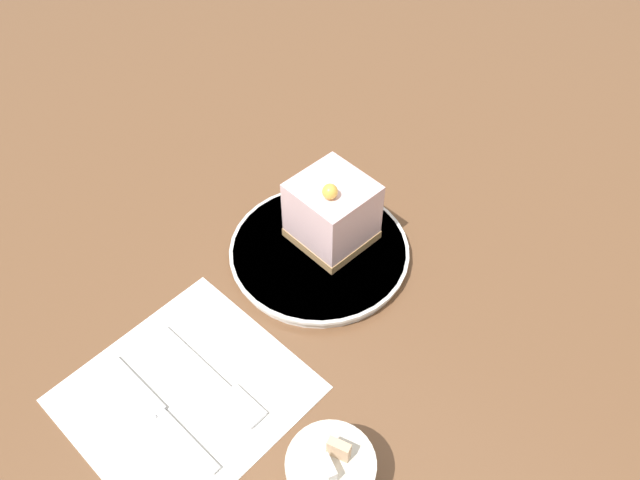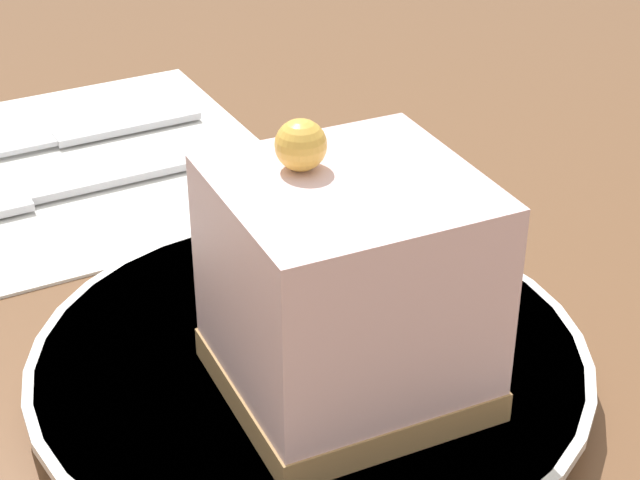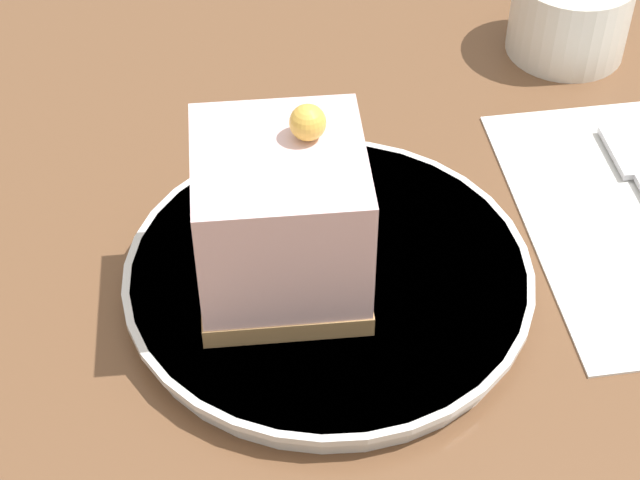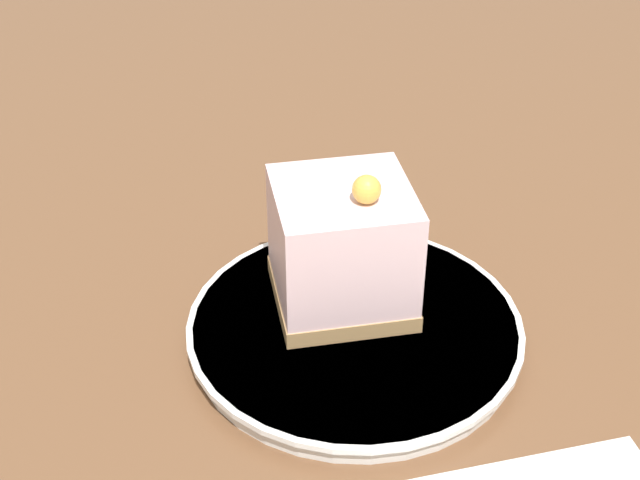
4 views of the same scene
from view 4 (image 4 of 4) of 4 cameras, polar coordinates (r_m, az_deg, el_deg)
name	(u,v)px [view 4 (image 4 of 4)]	position (r m, az deg, el deg)	size (l,w,h in m)	color
ground_plane	(347,353)	(0.57, 1.76, -7.26)	(4.00, 4.00, 0.00)	brown
plate	(355,330)	(0.57, 2.23, -5.78)	(0.21, 0.21, 0.02)	silver
cake_slice	(343,247)	(0.56, 1.45, -0.47)	(0.09, 0.09, 0.10)	#AD8451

